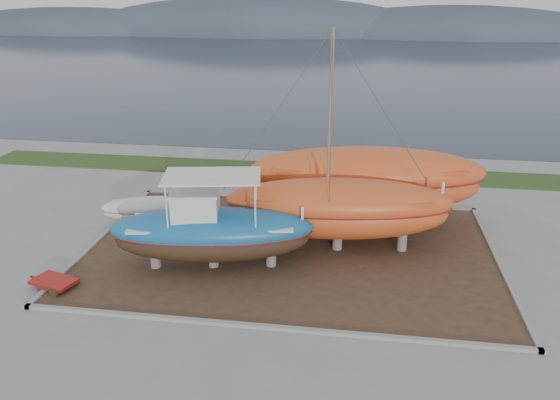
% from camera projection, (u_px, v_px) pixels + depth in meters
% --- Properties ---
extents(ground, '(140.00, 140.00, 0.00)m').
position_uv_depth(ground, '(277.00, 298.00, 21.11)').
color(ground, gray).
rests_on(ground, ground).
extents(dirt_patch, '(18.00, 12.00, 0.06)m').
position_uv_depth(dirt_patch, '(290.00, 251.00, 24.78)').
color(dirt_patch, '#422D1E').
rests_on(dirt_patch, ground).
extents(curb_frame, '(18.60, 12.60, 0.15)m').
position_uv_depth(curb_frame, '(290.00, 250.00, 24.76)').
color(curb_frame, gray).
rests_on(curb_frame, ground).
extents(grass_strip, '(44.00, 3.00, 0.08)m').
position_uv_depth(grass_strip, '(313.00, 171.00, 35.36)').
color(grass_strip, '#284219').
rests_on(grass_strip, ground).
extents(sea, '(260.00, 100.00, 0.04)m').
position_uv_depth(sea, '(344.00, 63.00, 85.54)').
color(sea, '#1C2938').
rests_on(sea, ground).
extents(mountain_ridge, '(200.00, 36.00, 20.00)m').
position_uv_depth(mountain_ridge, '(353.00, 34.00, 136.16)').
color(mountain_ridge, '#333D49').
rests_on(mountain_ridge, ground).
extents(blue_caique, '(8.85, 4.09, 4.10)m').
position_uv_depth(blue_caique, '(212.00, 222.00, 22.63)').
color(blue_caique, '#18649A').
rests_on(blue_caique, dirt_patch).
extents(white_dinghy, '(4.71, 2.85, 1.33)m').
position_uv_depth(white_dinghy, '(147.00, 211.00, 27.31)').
color(white_dinghy, silver).
rests_on(white_dinghy, dirt_patch).
extents(orange_sailboat, '(10.37, 4.03, 9.66)m').
position_uv_depth(orange_sailboat, '(341.00, 146.00, 23.15)').
color(orange_sailboat, '#CC4D1F').
rests_on(orange_sailboat, dirt_patch).
extents(orange_bare_hull, '(11.91, 4.70, 3.81)m').
position_uv_depth(orange_bare_hull, '(366.00, 187.00, 26.99)').
color(orange_bare_hull, '#CC4D1F').
rests_on(orange_bare_hull, dirt_patch).
extents(red_trailer, '(2.82, 1.94, 0.36)m').
position_uv_depth(red_trailer, '(54.00, 284.00, 21.73)').
color(red_trailer, '#AA1B13').
rests_on(red_trailer, ground).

